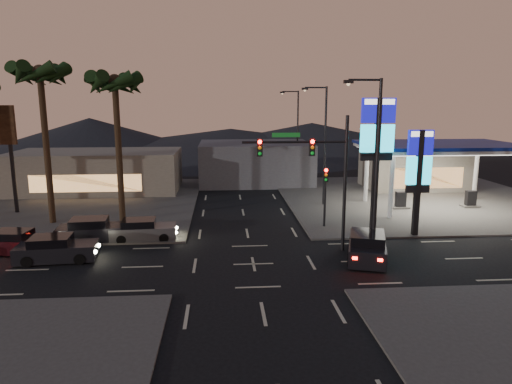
{
  "coord_description": "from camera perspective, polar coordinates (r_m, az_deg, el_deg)",
  "views": [
    {
      "loc": [
        -1.64,
        -23.69,
        8.71
      ],
      "look_at": [
        0.53,
        5.21,
        3.0
      ],
      "focal_mm": 32.0,
      "sensor_mm": 36.0,
      "label": 1
    }
  ],
  "objects": [
    {
      "name": "gas_station",
      "position": [
        39.98,
        21.99,
        5.13
      ],
      "size": [
        12.2,
        8.2,
        5.47
      ],
      "color": "silver",
      "rests_on": "ground"
    },
    {
      "name": "building_far_west",
      "position": [
        47.81,
        -19.26,
        2.45
      ],
      "size": [
        16.0,
        8.0,
        4.0
      ],
      "primitive_type": "cube",
      "color": "#726B5B",
      "rests_on": "ground"
    },
    {
      "name": "car_lane_a_front",
      "position": [
        27.91,
        -23.74,
        -6.59
      ],
      "size": [
        4.5,
        2.15,
        1.43
      ],
      "color": "black",
      "rests_on": "ground"
    },
    {
      "name": "car_lane_a_mid",
      "position": [
        30.36,
        -27.78,
        -5.62
      ],
      "size": [
        4.28,
        2.14,
        1.35
      ],
      "color": "black",
      "rests_on": "ground"
    },
    {
      "name": "hill_left",
      "position": [
        87.08,
        -20.0,
        6.72
      ],
      "size": [
        40.0,
        40.0,
        6.0
      ],
      "primitive_type": "cone",
      "color": "black",
      "rests_on": "ground"
    },
    {
      "name": "pedestal_signal",
      "position": [
        32.02,
        8.66,
        0.6
      ],
      "size": [
        0.32,
        0.39,
        4.3
      ],
      "color": "black",
      "rests_on": "ground"
    },
    {
      "name": "palm_b",
      "position": [
        35.44,
        -25.31,
        12.14
      ],
      "size": [
        4.41,
        4.41,
        11.46
      ],
      "color": "black",
      "rests_on": "ground"
    },
    {
      "name": "pylon_sign_short",
      "position": [
        31.16,
        19.7,
        3.02
      ],
      "size": [
        1.6,
        0.35,
        7.0
      ],
      "color": "black",
      "rests_on": "ground"
    },
    {
      "name": "hill_right",
      "position": [
        85.56,
        6.97,
        6.9
      ],
      "size": [
        50.0,
        50.0,
        5.0
      ],
      "primitive_type": "cone",
      "color": "black",
      "rests_on": "ground"
    },
    {
      "name": "ground",
      "position": [
        25.3,
        -0.32,
        -9.0
      ],
      "size": [
        140.0,
        140.0,
        0.0
      ],
      "primitive_type": "plane",
      "color": "black",
      "rests_on": "ground"
    },
    {
      "name": "suv_station",
      "position": [
        26.68,
        13.72,
        -6.6
      ],
      "size": [
        3.27,
        5.05,
        1.57
      ],
      "color": "black",
      "rests_on": "ground"
    },
    {
      "name": "corner_lot_ne",
      "position": [
        44.29,
        19.27,
        -0.75
      ],
      "size": [
        24.0,
        24.0,
        0.12
      ],
      "primitive_type": "cube",
      "color": "#47443F",
      "rests_on": "ground"
    },
    {
      "name": "streetlight_mid",
      "position": [
        38.74,
        8.34,
        6.59
      ],
      "size": [
        2.14,
        0.25,
        10.0
      ],
      "color": "black",
      "rests_on": "ground"
    },
    {
      "name": "streetlight_far",
      "position": [
        52.46,
        5.0,
        7.83
      ],
      "size": [
        2.14,
        0.25,
        10.0
      ],
      "color": "black",
      "rests_on": "ground"
    },
    {
      "name": "pylon_sign_tall",
      "position": [
        30.99,
        14.91,
        6.49
      ],
      "size": [
        2.2,
        0.35,
        9.0
      ],
      "color": "black",
      "rests_on": "ground"
    },
    {
      "name": "streetlight_near",
      "position": [
        26.27,
        14.5,
        4.24
      ],
      "size": [
        2.14,
        0.25,
        10.0
      ],
      "color": "black",
      "rests_on": "ground"
    },
    {
      "name": "convenience_store",
      "position": [
        49.28,
        19.25,
        2.69
      ],
      "size": [
        10.0,
        6.0,
        4.0
      ],
      "primitive_type": "cube",
      "color": "#726B5B",
      "rests_on": "ground"
    },
    {
      "name": "palm_a",
      "position": [
        34.01,
        -17.18,
        11.87
      ],
      "size": [
        4.41,
        4.41,
        10.86
      ],
      "color": "black",
      "rests_on": "ground"
    },
    {
      "name": "car_lane_b_mid",
      "position": [
        30.87,
        -19.64,
        -4.57
      ],
      "size": [
        4.76,
        2.33,
        1.51
      ],
      "color": "black",
      "rests_on": "ground"
    },
    {
      "name": "car_lane_b_front",
      "position": [
        30.25,
        -13.97,
        -4.67
      ],
      "size": [
        4.31,
        2.01,
        1.37
      ],
      "color": "#555457",
      "rests_on": "ground"
    },
    {
      "name": "building_far_mid",
      "position": [
        50.25,
        -0.11,
        3.7
      ],
      "size": [
        12.0,
        9.0,
        4.4
      ],
      "primitive_type": "cube",
      "color": "#4C4C51",
      "rests_on": "ground"
    },
    {
      "name": "corner_lot_nw",
      "position": [
        43.09,
        -23.68,
        -1.39
      ],
      "size": [
        24.0,
        24.0,
        0.12
      ],
      "primitive_type": "cube",
      "color": "#47443F",
      "rests_on": "ground"
    },
    {
      "name": "hill_center",
      "position": [
        83.98,
        -3.19,
        6.54
      ],
      "size": [
        60.0,
        60.0,
        4.0
      ],
      "primitive_type": "cone",
      "color": "black",
      "rests_on": "ground"
    },
    {
      "name": "traffic_signal_mast",
      "position": [
        26.47,
        7.52,
        3.49
      ],
      "size": [
        6.1,
        0.39,
        8.0
      ],
      "color": "black",
      "rests_on": "ground"
    }
  ]
}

